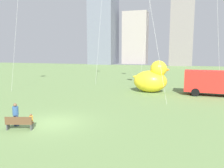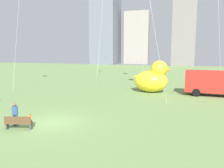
{
  "view_description": "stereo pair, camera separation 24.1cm",
  "coord_description": "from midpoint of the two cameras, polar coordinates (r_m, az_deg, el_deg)",
  "views": [
    {
      "loc": [
        8.57,
        -13.41,
        5.03
      ],
      "look_at": [
        2.44,
        6.27,
        2.03
      ],
      "focal_mm": 35.87,
      "sensor_mm": 36.0,
      "label": 1
    },
    {
      "loc": [
        8.8,
        -13.34,
        5.03
      ],
      "look_at": [
        2.44,
        6.27,
        2.03
      ],
      "focal_mm": 35.87,
      "sensor_mm": 36.0,
      "label": 2
    }
  ],
  "objects": [
    {
      "name": "box_truck",
      "position": [
        27.97,
        24.35,
        0.19
      ],
      "size": [
        6.24,
        2.59,
        2.85
      ],
      "color": "red",
      "rests_on": "ground"
    },
    {
      "name": "ground_plane",
      "position": [
        16.72,
        -14.51,
        -9.5
      ],
      "size": [
        140.0,
        140.0,
        0.0
      ],
      "primitive_type": "plane",
      "color": "#6A8A4E"
    },
    {
      "name": "park_bench",
      "position": [
        15.85,
        -22.34,
        -9.05
      ],
      "size": [
        1.78,
        0.92,
        0.9
      ],
      "color": "brown",
      "rests_on": "ground"
    },
    {
      "name": "giant_inflatable_duck",
      "position": [
        28.2,
        10.48,
        1.32
      ],
      "size": [
        4.76,
        3.05,
        3.95
      ],
      "color": "yellow",
      "rests_on": "ground"
    },
    {
      "name": "city_skyline",
      "position": [
        89.53,
        7.53,
        14.19
      ],
      "size": [
        38.75,
        13.75,
        34.14
      ],
      "color": "slate",
      "rests_on": "ground"
    },
    {
      "name": "person_adult",
      "position": [
        16.64,
        -23.09,
        -6.86
      ],
      "size": [
        0.39,
        0.39,
        1.58
      ],
      "color": "#38476B",
      "rests_on": "ground"
    },
    {
      "name": "person_child",
      "position": [
        15.91,
        -19.68,
        -8.62
      ],
      "size": [
        0.24,
        0.24,
        0.98
      ],
      "color": "silver",
      "rests_on": "ground"
    }
  ]
}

